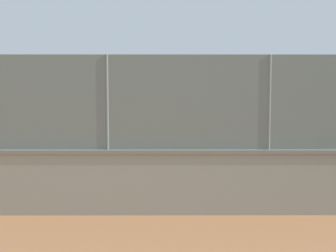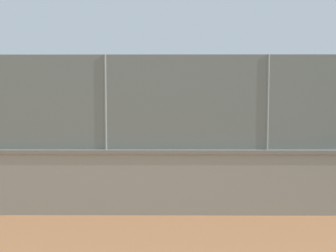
{
  "view_description": "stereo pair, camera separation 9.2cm",
  "coord_description": "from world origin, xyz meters",
  "px_view_note": "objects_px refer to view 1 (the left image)",
  "views": [
    {
      "loc": [
        -1.79,
        18.4,
        2.33
      ],
      "look_at": [
        -1.99,
        4.97,
        1.37
      ],
      "focal_mm": 40.98,
      "sensor_mm": 36.0,
      "label": 1
    },
    {
      "loc": [
        -1.89,
        18.4,
        2.33
      ],
      "look_at": [
        -1.99,
        4.97,
        1.37
      ],
      "focal_mm": 40.98,
      "sensor_mm": 36.0,
      "label": 2
    }
  ],
  "objects_px": {
    "player_baseline_waiting": "(141,133)",
    "player_near_wall_returning": "(222,128)",
    "sports_ball": "(219,148)",
    "player_foreground_swinging": "(169,125)"
  },
  "relations": [
    {
      "from": "sports_ball",
      "to": "player_foreground_swinging",
      "type": "bearing_deg",
      "value": -42.49
    },
    {
      "from": "player_near_wall_returning",
      "to": "player_foreground_swinging",
      "type": "xyz_separation_m",
      "value": [
        2.47,
        -1.55,
        0.03
      ]
    },
    {
      "from": "player_baseline_waiting",
      "to": "sports_ball",
      "type": "distance_m",
      "value": 3.81
    },
    {
      "from": "player_baseline_waiting",
      "to": "player_near_wall_returning",
      "type": "bearing_deg",
      "value": -155.82
    },
    {
      "from": "player_near_wall_returning",
      "to": "sports_ball",
      "type": "height_order",
      "value": "player_near_wall_returning"
    },
    {
      "from": "player_near_wall_returning",
      "to": "player_baseline_waiting",
      "type": "relative_size",
      "value": 1.07
    },
    {
      "from": "player_baseline_waiting",
      "to": "player_foreground_swinging",
      "type": "xyz_separation_m",
      "value": [
        -1.27,
        -3.23,
        0.11
      ]
    },
    {
      "from": "sports_ball",
      "to": "player_near_wall_returning",
      "type": "bearing_deg",
      "value": -109.78
    },
    {
      "from": "player_near_wall_returning",
      "to": "player_baseline_waiting",
      "type": "distance_m",
      "value": 4.1
    },
    {
      "from": "player_near_wall_returning",
      "to": "sports_ball",
      "type": "bearing_deg",
      "value": 70.22
    }
  ]
}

